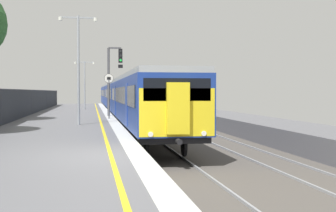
{
  "coord_description": "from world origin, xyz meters",
  "views": [
    {
      "loc": [
        -0.86,
        -12.33,
        1.74
      ],
      "look_at": [
        1.82,
        3.33,
        1.24
      ],
      "focal_mm": 47.86,
      "sensor_mm": 36.0,
      "label": 1
    }
  ],
  "objects_px": {
    "platform_lamp_mid": "(78,61)",
    "platform_lamp_far": "(85,80)",
    "speed_limit_sign": "(109,90)",
    "signal_gantry": "(112,73)",
    "commuter_train_at_platform": "(121,97)"
  },
  "relations": [
    {
      "from": "speed_limit_sign",
      "to": "signal_gantry",
      "type": "bearing_deg",
      "value": 83.34
    },
    {
      "from": "commuter_train_at_platform",
      "to": "platform_lamp_far",
      "type": "xyz_separation_m",
      "value": [
        -3.63,
        0.64,
        1.62
      ]
    },
    {
      "from": "signal_gantry",
      "to": "speed_limit_sign",
      "type": "distance_m",
      "value": 3.46
    },
    {
      "from": "signal_gantry",
      "to": "speed_limit_sign",
      "type": "bearing_deg",
      "value": -96.66
    },
    {
      "from": "platform_lamp_far",
      "to": "commuter_train_at_platform",
      "type": "bearing_deg",
      "value": -10.03
    },
    {
      "from": "speed_limit_sign",
      "to": "platform_lamp_far",
      "type": "bearing_deg",
      "value": 96.15
    },
    {
      "from": "signal_gantry",
      "to": "platform_lamp_mid",
      "type": "distance_m",
      "value": 8.47
    },
    {
      "from": "speed_limit_sign",
      "to": "platform_lamp_mid",
      "type": "distance_m",
      "value": 5.51
    },
    {
      "from": "commuter_train_at_platform",
      "to": "platform_lamp_far",
      "type": "distance_m",
      "value": 4.03
    },
    {
      "from": "signal_gantry",
      "to": "platform_lamp_mid",
      "type": "relative_size",
      "value": 0.86
    },
    {
      "from": "commuter_train_at_platform",
      "to": "speed_limit_sign",
      "type": "height_order",
      "value": "speed_limit_sign"
    },
    {
      "from": "platform_lamp_mid",
      "to": "platform_lamp_far",
      "type": "distance_m",
      "value": 21.53
    },
    {
      "from": "commuter_train_at_platform",
      "to": "speed_limit_sign",
      "type": "xyz_separation_m",
      "value": [
        -1.85,
        -15.9,
        0.57
      ]
    },
    {
      "from": "signal_gantry",
      "to": "platform_lamp_far",
      "type": "xyz_separation_m",
      "value": [
        -2.16,
        13.34,
        -0.19
      ]
    },
    {
      "from": "platform_lamp_mid",
      "to": "platform_lamp_far",
      "type": "bearing_deg",
      "value": 90.0
    }
  ]
}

